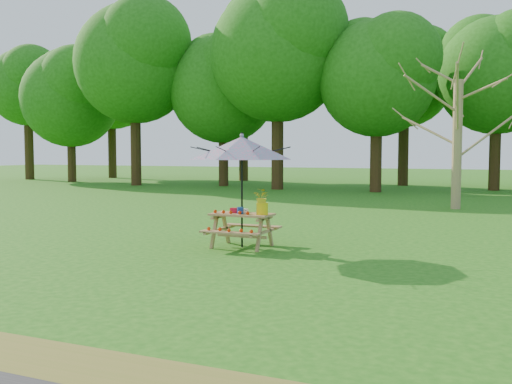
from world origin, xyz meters
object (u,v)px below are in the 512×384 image
at_px(bare_tree, 460,26).
at_px(picnic_table, 242,231).
at_px(patio_umbrella, 242,148).
at_px(flower_bucket, 262,201).

relative_size(bare_tree, picnic_table, 7.42).
xyz_separation_m(bare_tree, picnic_table, (-3.30, -9.70, -5.62)).
distance_m(patio_umbrella, flower_bucket, 1.10).
bearing_deg(flower_bucket, picnic_table, 174.98).
bearing_deg(patio_umbrella, picnic_table, -95.19).
xyz_separation_m(patio_umbrella, flower_bucket, (0.45, -0.04, -1.01)).
bearing_deg(picnic_table, flower_bucket, -5.02).
bearing_deg(bare_tree, picnic_table, -108.76).
relative_size(picnic_table, flower_bucket, 2.61).
bearing_deg(bare_tree, flower_bucket, -106.29).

